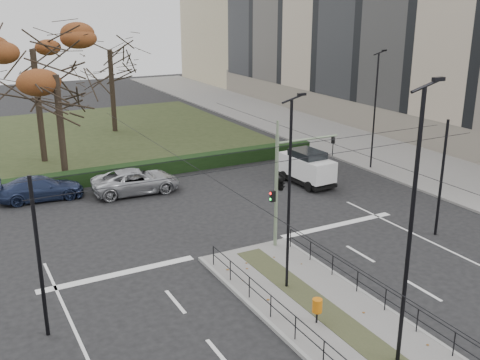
{
  "coord_description": "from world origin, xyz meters",
  "views": [
    {
      "loc": [
        -11.78,
        -16.68,
        11.44
      ],
      "look_at": [
        1.2,
        7.54,
        2.65
      ],
      "focal_mm": 42.0,
      "sensor_mm": 36.0,
      "label": 1
    }
  ],
  "objects_px": {
    "litter_bin": "(317,306)",
    "bare_tree_near": "(56,83)",
    "streetlamp_median_near": "(411,228)",
    "streetlamp_sidewalk": "(375,109)",
    "parked_car_third": "(41,188)",
    "streetlamp_median_far": "(290,194)",
    "parked_car_fourth": "(136,181)",
    "traffic_light": "(282,181)",
    "rust_tree": "(32,49)",
    "bare_tree_center": "(110,56)",
    "white_van": "(307,167)"
  },
  "relations": [
    {
      "from": "streetlamp_median_far",
      "to": "bare_tree_center",
      "type": "bearing_deg",
      "value": 86.32
    },
    {
      "from": "traffic_light",
      "to": "bare_tree_center",
      "type": "distance_m",
      "value": 28.67
    },
    {
      "from": "litter_bin",
      "to": "bare_tree_near",
      "type": "height_order",
      "value": "bare_tree_near"
    },
    {
      "from": "litter_bin",
      "to": "streetlamp_median_far",
      "type": "relative_size",
      "value": 0.12
    },
    {
      "from": "traffic_light",
      "to": "streetlamp_median_near",
      "type": "height_order",
      "value": "streetlamp_median_near"
    },
    {
      "from": "streetlamp_median_far",
      "to": "rust_tree",
      "type": "distance_m",
      "value": 25.69
    },
    {
      "from": "white_van",
      "to": "bare_tree_center",
      "type": "xyz_separation_m",
      "value": [
        -6.7,
        20.89,
        5.66
      ]
    },
    {
      "from": "streetlamp_sidewalk",
      "to": "bare_tree_center",
      "type": "height_order",
      "value": "bare_tree_center"
    },
    {
      "from": "streetlamp_median_far",
      "to": "parked_car_fourth",
      "type": "bearing_deg",
      "value": 96.05
    },
    {
      "from": "traffic_light",
      "to": "streetlamp_median_far",
      "type": "bearing_deg",
      "value": -118.7
    },
    {
      "from": "traffic_light",
      "to": "bare_tree_near",
      "type": "relative_size",
      "value": 0.6
    },
    {
      "from": "bare_tree_near",
      "to": "litter_bin",
      "type": "bearing_deg",
      "value": -78.95
    },
    {
      "from": "litter_bin",
      "to": "white_van",
      "type": "height_order",
      "value": "white_van"
    },
    {
      "from": "traffic_light",
      "to": "parked_car_third",
      "type": "relative_size",
      "value": 1.12
    },
    {
      "from": "parked_car_third",
      "to": "bare_tree_near",
      "type": "bearing_deg",
      "value": -27.1
    },
    {
      "from": "streetlamp_sidewalk",
      "to": "white_van",
      "type": "distance_m",
      "value": 6.77
    },
    {
      "from": "traffic_light",
      "to": "streetlamp_sidewalk",
      "type": "height_order",
      "value": "streetlamp_sidewalk"
    },
    {
      "from": "streetlamp_median_near",
      "to": "bare_tree_near",
      "type": "relative_size",
      "value": 1.01
    },
    {
      "from": "parked_car_third",
      "to": "white_van",
      "type": "relative_size",
      "value": 1.17
    },
    {
      "from": "bare_tree_center",
      "to": "white_van",
      "type": "bearing_deg",
      "value": -72.22
    },
    {
      "from": "parked_car_fourth",
      "to": "bare_tree_center",
      "type": "distance_m",
      "value": 18.73
    },
    {
      "from": "traffic_light",
      "to": "bare_tree_center",
      "type": "relative_size",
      "value": 0.57
    },
    {
      "from": "streetlamp_median_near",
      "to": "rust_tree",
      "type": "relative_size",
      "value": 0.86
    },
    {
      "from": "traffic_light",
      "to": "white_van",
      "type": "relative_size",
      "value": 1.3
    },
    {
      "from": "traffic_light",
      "to": "bare_tree_center",
      "type": "bearing_deg",
      "value": 89.96
    },
    {
      "from": "traffic_light",
      "to": "rust_tree",
      "type": "height_order",
      "value": "rust_tree"
    },
    {
      "from": "white_van",
      "to": "streetlamp_median_far",
      "type": "bearing_deg",
      "value": -127.8
    },
    {
      "from": "traffic_light",
      "to": "streetlamp_median_far",
      "type": "xyz_separation_m",
      "value": [
        -2.05,
        -3.75,
        0.86
      ]
    },
    {
      "from": "traffic_light",
      "to": "white_van",
      "type": "bearing_deg",
      "value": 48.36
    },
    {
      "from": "litter_bin",
      "to": "streetlamp_sidewalk",
      "type": "relative_size",
      "value": 0.12
    },
    {
      "from": "streetlamp_sidewalk",
      "to": "parked_car_fourth",
      "type": "height_order",
      "value": "streetlamp_sidewalk"
    },
    {
      "from": "streetlamp_median_far",
      "to": "parked_car_fourth",
      "type": "distance_m",
      "value": 15.35
    },
    {
      "from": "bare_tree_center",
      "to": "rust_tree",
      "type": "bearing_deg",
      "value": -135.27
    },
    {
      "from": "parked_car_fourth",
      "to": "streetlamp_median_far",
      "type": "bearing_deg",
      "value": -170.13
    },
    {
      "from": "streetlamp_median_near",
      "to": "parked_car_third",
      "type": "bearing_deg",
      "value": 108.74
    },
    {
      "from": "parked_car_fourth",
      "to": "bare_tree_near",
      "type": "xyz_separation_m",
      "value": [
        -3.35,
        4.85,
        5.7
      ]
    },
    {
      "from": "traffic_light",
      "to": "streetlamp_median_near",
      "type": "relative_size",
      "value": 0.6
    },
    {
      "from": "streetlamp_sidewalk",
      "to": "parked_car_third",
      "type": "xyz_separation_m",
      "value": [
        -21.79,
        4.39,
        -3.58
      ]
    },
    {
      "from": "parked_car_third",
      "to": "bare_tree_near",
      "type": "relative_size",
      "value": 0.54
    },
    {
      "from": "streetlamp_sidewalk",
      "to": "parked_car_fourth",
      "type": "relative_size",
      "value": 1.51
    },
    {
      "from": "parked_car_third",
      "to": "white_van",
      "type": "height_order",
      "value": "white_van"
    },
    {
      "from": "traffic_light",
      "to": "streetlamp_median_far",
      "type": "relative_size",
      "value": 0.69
    },
    {
      "from": "litter_bin",
      "to": "streetlamp_median_near",
      "type": "height_order",
      "value": "streetlamp_median_near"
    },
    {
      "from": "parked_car_fourth",
      "to": "white_van",
      "type": "height_order",
      "value": "white_van"
    },
    {
      "from": "litter_bin",
      "to": "white_van",
      "type": "xyz_separation_m",
      "value": [
        9.3,
        14.14,
        0.35
      ]
    },
    {
      "from": "streetlamp_median_far",
      "to": "bare_tree_center",
      "type": "relative_size",
      "value": 0.83
    },
    {
      "from": "streetlamp_median_near",
      "to": "bare_tree_near",
      "type": "height_order",
      "value": "streetlamp_median_near"
    },
    {
      "from": "litter_bin",
      "to": "bare_tree_center",
      "type": "height_order",
      "value": "bare_tree_center"
    },
    {
      "from": "bare_tree_center",
      "to": "bare_tree_near",
      "type": "xyz_separation_m",
      "value": [
        -7.0,
        -12.49,
        -0.39
      ]
    },
    {
      "from": "parked_car_fourth",
      "to": "rust_tree",
      "type": "xyz_separation_m",
      "value": [
        -3.83,
        9.92,
        7.47
      ]
    }
  ]
}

